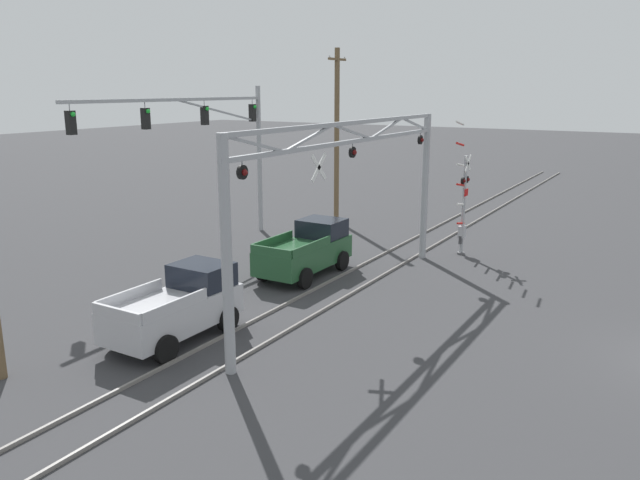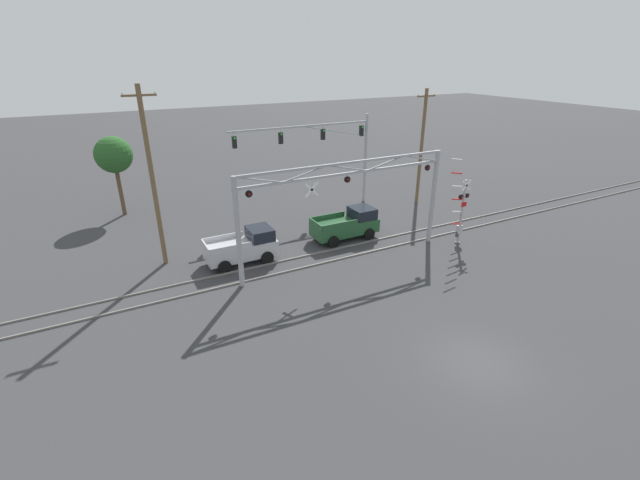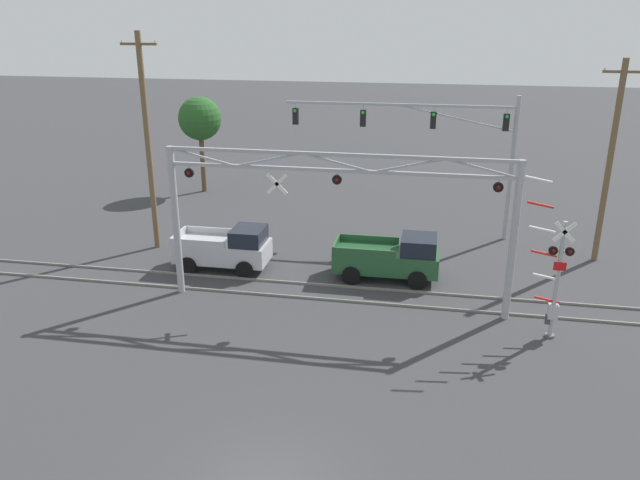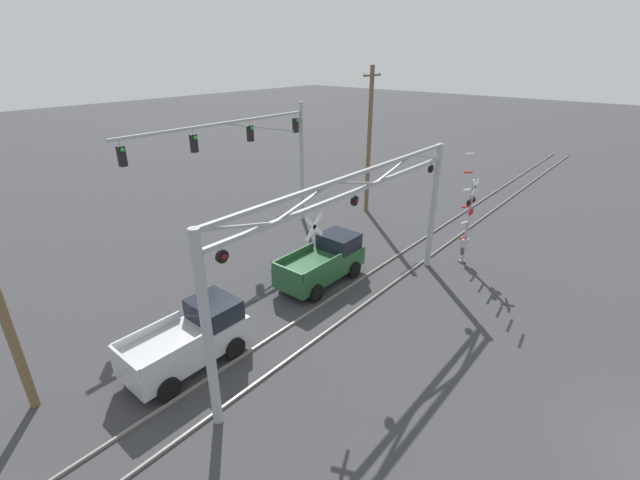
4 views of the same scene
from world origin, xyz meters
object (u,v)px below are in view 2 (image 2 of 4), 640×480
pickup_truck_lead (347,225)px  background_tree_beyond_span (114,155)px  crossing_signal_mast (460,213)px  pickup_truck_following (244,247)px  utility_pole_right (422,146)px  traffic_signal_span (332,144)px  crossing_gantry (347,197)px  utility_pole_left (152,178)px

pickup_truck_lead → background_tree_beyond_span: (-13.63, 12.59, 3.86)m
crossing_signal_mast → pickup_truck_following: (-13.86, 4.18, -1.28)m
crossing_signal_mast → utility_pole_right: utility_pole_right is taller
crossing_signal_mast → traffic_signal_span: 11.90m
crossing_gantry → pickup_truck_lead: (2.03, 3.13, -3.23)m
crossing_signal_mast → background_tree_beyond_span: size_ratio=0.97×
crossing_gantry → crossing_signal_mast: bearing=-9.0°
pickup_truck_following → utility_pole_right: bearing=14.0°
pickup_truck_following → background_tree_beyond_span: (-5.93, 12.83, 3.86)m
pickup_truck_lead → pickup_truck_following: same height
crossing_gantry → traffic_signal_span: 10.56m
crossing_signal_mast → utility_pole_left: size_ratio=0.57×
crossing_signal_mast → utility_pole_right: 9.55m
pickup_truck_lead → traffic_signal_span: bearing=70.1°
pickup_truck_following → background_tree_beyond_span: size_ratio=0.69×
crossing_signal_mast → utility_pole_left: utility_pole_left is taller
utility_pole_left → background_tree_beyond_span: utility_pole_left is taller
crossing_signal_mast → traffic_signal_span: bearing=109.5°
crossing_signal_mast → background_tree_beyond_span: 26.22m
utility_pole_right → background_tree_beyond_span: (-23.26, 8.50, -0.05)m
traffic_signal_span → background_tree_beyond_span: 17.11m
crossing_signal_mast → traffic_signal_span: (-3.84, 10.84, 3.05)m
crossing_gantry → pickup_truck_following: (-5.66, 2.89, -3.23)m
crossing_signal_mast → background_tree_beyond_span: bearing=139.3°
pickup_truck_lead → background_tree_beyond_span: background_tree_beyond_span is taller
utility_pole_right → background_tree_beyond_span: 24.76m
crossing_gantry → traffic_signal_span: size_ratio=1.16×
crossing_gantry → pickup_truck_following: bearing=153.0°
crossing_gantry → pickup_truck_lead: 4.93m
pickup_truck_following → pickup_truck_lead: bearing=1.8°
crossing_gantry → crossing_signal_mast: 8.52m
utility_pole_right → background_tree_beyond_span: size_ratio=1.51×
crossing_gantry → background_tree_beyond_span: 19.54m
pickup_truck_lead → utility_pole_left: size_ratio=0.44×
utility_pole_left → utility_pole_right: utility_pole_left is taller
background_tree_beyond_span → pickup_truck_following: bearing=-65.2°
traffic_signal_span → utility_pole_right: utility_pole_right is taller
crossing_gantry → background_tree_beyond_span: bearing=126.4°
traffic_signal_span → utility_pole_left: utility_pole_left is taller
utility_pole_left → crossing_gantry: bearing=-26.2°
traffic_signal_span → background_tree_beyond_span: (-15.95, 6.16, -0.47)m
pickup_truck_lead → background_tree_beyond_span: size_ratio=0.74×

